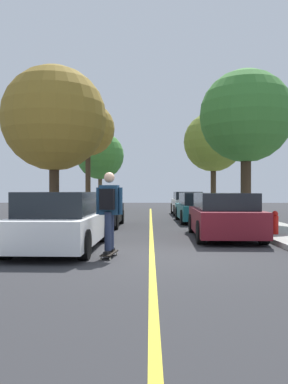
% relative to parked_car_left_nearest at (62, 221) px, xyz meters
% --- Properties ---
extents(ground, '(80.00, 80.00, 0.00)m').
position_rel_parked_car_left_nearest_xyz_m(ground, '(2.20, -1.01, -0.69)').
color(ground, '#2D2D30').
extents(center_line, '(0.12, 39.20, 0.01)m').
position_rel_parked_car_left_nearest_xyz_m(center_line, '(2.20, 2.99, -0.69)').
color(center_line, gold).
rests_on(center_line, ground).
extents(parked_car_left_nearest, '(1.94, 4.43, 1.41)m').
position_rel_parked_car_left_nearest_xyz_m(parked_car_left_nearest, '(0.00, 0.00, 0.00)').
color(parked_car_left_nearest, white).
rests_on(parked_car_left_nearest, ground).
extents(parked_car_left_near, '(2.02, 4.16, 1.37)m').
position_rel_parked_car_left_nearest_xyz_m(parked_car_left_near, '(0.00, 6.42, -0.02)').
color(parked_car_left_near, black).
rests_on(parked_car_left_near, ground).
extents(parked_car_right_nearest, '(2.00, 4.45, 1.37)m').
position_rel_parked_car_left_nearest_xyz_m(parked_car_right_nearest, '(4.41, 2.47, -0.01)').
color(parked_car_right_nearest, maroon).
rests_on(parked_car_right_nearest, ground).
extents(parked_car_right_near, '(1.95, 4.48, 1.35)m').
position_rel_parked_car_left_nearest_xyz_m(parked_car_right_near, '(4.41, 8.70, -0.02)').
color(parked_car_right_near, '#196066').
rests_on(parked_car_right_near, ground).
extents(parked_car_right_far, '(1.84, 4.22, 1.38)m').
position_rel_parked_car_left_nearest_xyz_m(parked_car_right_far, '(4.41, 14.30, -0.01)').
color(parked_car_right_far, white).
rests_on(parked_car_right_far, ground).
extents(street_tree_left_nearest, '(4.28, 4.28, 6.42)m').
position_rel_parked_car_left_nearest_xyz_m(street_tree_left_nearest, '(-1.77, 6.60, 3.70)').
color(street_tree_left_nearest, '#3D2D1E').
rests_on(street_tree_left_nearest, sidewalk_left).
extents(street_tree_left_near, '(3.39, 3.39, 6.91)m').
position_rel_parked_car_left_nearest_xyz_m(street_tree_left_near, '(-1.77, 15.59, 4.63)').
color(street_tree_left_near, '#3D2D1E').
rests_on(street_tree_left_near, sidewalk_left).
extents(street_tree_left_far, '(3.73, 3.73, 5.95)m').
position_rel_parked_car_left_nearest_xyz_m(street_tree_left_far, '(-1.77, 21.79, 3.52)').
color(street_tree_left_far, brown).
rests_on(street_tree_left_far, sidewalk_left).
extents(street_tree_right_nearest, '(3.87, 3.87, 6.37)m').
position_rel_parked_car_left_nearest_xyz_m(street_tree_right_nearest, '(6.18, 7.06, 3.85)').
color(street_tree_right_nearest, '#3D2D1E').
rests_on(street_tree_right_nearest, sidewalk_right).
extents(street_tree_right_near, '(3.75, 3.75, 6.28)m').
position_rel_parked_car_left_nearest_xyz_m(street_tree_right_near, '(6.18, 15.69, 3.83)').
color(street_tree_right_near, '#3D2D1E').
rests_on(street_tree_right_near, sidewalk_right).
extents(fire_hydrant, '(0.20, 0.20, 0.70)m').
position_rel_parked_car_left_nearest_xyz_m(fire_hydrant, '(5.91, 2.27, -0.21)').
color(fire_hydrant, '#B2140F').
rests_on(fire_hydrant, sidewalk_right).
extents(skateboard, '(0.33, 0.86, 0.10)m').
position_rel_parked_car_left_nearest_xyz_m(skateboard, '(1.28, -1.17, -0.61)').
color(skateboard, black).
rests_on(skateboard, ground).
extents(skateboarder, '(0.59, 0.71, 1.73)m').
position_rel_parked_car_left_nearest_xyz_m(skateboarder, '(1.28, -1.20, 0.39)').
color(skateboarder, black).
rests_on(skateboarder, skateboard).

